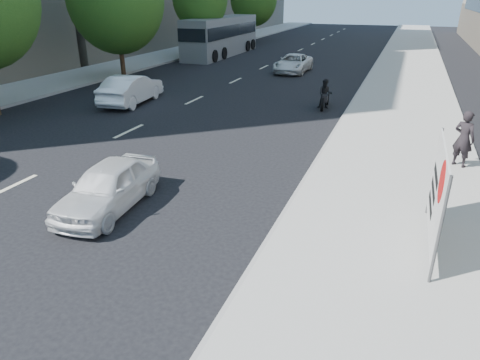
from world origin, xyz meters
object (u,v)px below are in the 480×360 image
at_px(pedestrian_woman, 464,139).
at_px(white_sedan_mid, 131,89).
at_px(white_sedan_far, 293,63).
at_px(bus, 222,36).
at_px(protest_banner, 437,191).
at_px(motorcycle, 325,95).
at_px(white_sedan_near, 108,186).

distance_m(pedestrian_woman, white_sedan_mid, 15.51).
distance_m(white_sedan_mid, white_sedan_far, 13.41).
distance_m(white_sedan_mid, bus, 19.52).
bearing_deg(protest_banner, white_sedan_far, 111.65).
xyz_separation_m(protest_banner, motorcycle, (-4.49, 11.90, -0.76)).
distance_m(white_sedan_near, white_sedan_far, 22.57).
bearing_deg(pedestrian_woman, white_sedan_near, 67.78).
height_order(pedestrian_woman, white_sedan_far, pedestrian_woman).
relative_size(white_sedan_far, bus, 0.37).
relative_size(pedestrian_woman, motorcycle, 0.87).
height_order(white_sedan_near, motorcycle, motorcycle).
relative_size(white_sedan_near, bus, 0.30).
bearing_deg(white_sedan_far, pedestrian_woman, -59.12).
height_order(white_sedan_far, motorcycle, motorcycle).
distance_m(motorcycle, bus, 21.01).
height_order(pedestrian_woman, protest_banner, protest_banner).
xyz_separation_m(white_sedan_near, motorcycle, (3.24, 12.75, 0.02)).
relative_size(protest_banner, white_sedan_near, 0.84).
xyz_separation_m(pedestrian_woman, white_sedan_mid, (-14.97, 4.06, -0.31)).
relative_size(motorcycle, bus, 0.17).
bearing_deg(white_sedan_near, white_sedan_mid, 116.43).
relative_size(protest_banner, white_sedan_mid, 0.69).
xyz_separation_m(motorcycle, bus, (-12.66, 16.74, 1.00)).
bearing_deg(motorcycle, bus, 120.09).
xyz_separation_m(pedestrian_woman, white_sedan_far, (-9.63, 16.36, -0.42)).
bearing_deg(white_sedan_near, motorcycle, 70.92).
xyz_separation_m(pedestrian_woman, protest_banner, (-1.02, -5.34, 0.36)).
xyz_separation_m(protest_banner, white_sedan_far, (-8.61, 21.70, -0.78)).
bearing_deg(white_sedan_mid, bus, -86.90).
distance_m(white_sedan_near, bus, 30.97).
xyz_separation_m(white_sedan_mid, bus, (-3.20, 19.23, 0.91)).
xyz_separation_m(protest_banner, white_sedan_near, (-7.74, -0.85, -0.78)).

